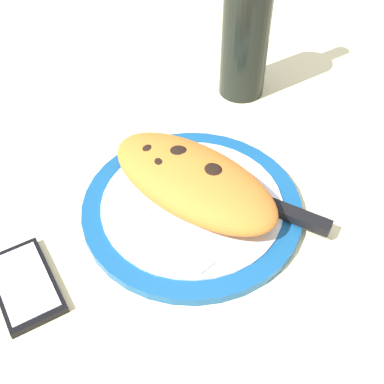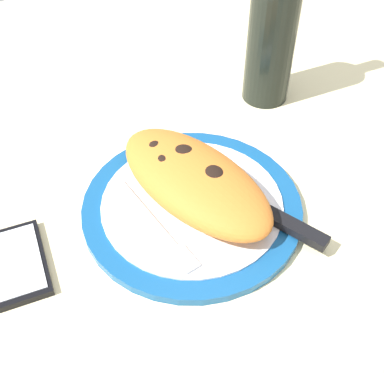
% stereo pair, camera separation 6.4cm
% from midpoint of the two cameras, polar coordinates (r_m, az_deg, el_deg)
% --- Properties ---
extents(ground_plane, '(1.50, 1.50, 0.03)m').
position_cam_midpoint_polar(ground_plane, '(0.68, -2.70, -3.08)').
color(ground_plane, beige).
extents(plate, '(0.30, 0.30, 0.02)m').
position_cam_midpoint_polar(plate, '(0.66, -2.77, -1.83)').
color(plate, navy).
rests_on(plate, ground_plane).
extents(calzone, '(0.26, 0.14, 0.06)m').
position_cam_midpoint_polar(calzone, '(0.65, -2.72, 1.27)').
color(calzone, orange).
rests_on(calzone, plate).
extents(fork, '(0.18, 0.03, 0.00)m').
position_cam_midpoint_polar(fork, '(0.62, -5.92, -5.09)').
color(fork, silver).
rests_on(fork, plate).
extents(knife, '(0.25, 0.08, 0.01)m').
position_cam_midpoint_polar(knife, '(0.65, 5.98, -1.67)').
color(knife, silver).
rests_on(knife, plate).
extents(smartphone, '(0.13, 0.10, 0.01)m').
position_cam_midpoint_polar(smartphone, '(0.63, -21.77, -10.16)').
color(smartphone, black).
rests_on(smartphone, ground_plane).
extents(wine_bottle, '(0.08, 0.08, 0.30)m').
position_cam_midpoint_polar(wine_bottle, '(0.82, 4.00, 18.56)').
color(wine_bottle, black).
rests_on(wine_bottle, ground_plane).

